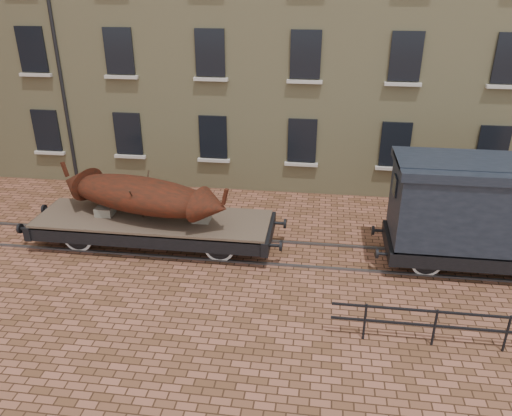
# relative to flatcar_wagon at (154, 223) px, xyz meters

# --- Properties ---
(ground) EXTENTS (90.00, 90.00, 0.00)m
(ground) POSITION_rel_flatcar_wagon_xyz_m (3.42, -0.00, -0.79)
(ground) COLOR brown
(warehouse_cream) EXTENTS (40.00, 10.19, 14.00)m
(warehouse_cream) POSITION_rel_flatcar_wagon_xyz_m (6.42, 9.99, 6.21)
(warehouse_cream) COLOR tan
(warehouse_cream) RESTS_ON ground
(rail_track) EXTENTS (30.00, 1.52, 0.06)m
(rail_track) POSITION_rel_flatcar_wagon_xyz_m (3.42, -0.00, -0.76)
(rail_track) COLOR #59595E
(rail_track) RESTS_ON ground
(flatcar_wagon) EXTENTS (8.37, 2.27, 1.26)m
(flatcar_wagon) POSITION_rel_flatcar_wagon_xyz_m (0.00, 0.00, 0.00)
(flatcar_wagon) COLOR brown
(flatcar_wagon) RESTS_ON ground
(iron_boat) EXTENTS (5.99, 2.94, 1.47)m
(iron_boat) POSITION_rel_flatcar_wagon_xyz_m (-0.32, 0.00, 0.97)
(iron_boat) COLOR #4C160B
(iron_boat) RESTS_ON flatcar_wagon
(goods_van) EXTENTS (6.45, 2.35, 3.33)m
(goods_van) POSITION_rel_flatcar_wagon_xyz_m (10.12, -0.00, 1.30)
(goods_van) COLOR black
(goods_van) RESTS_ON ground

